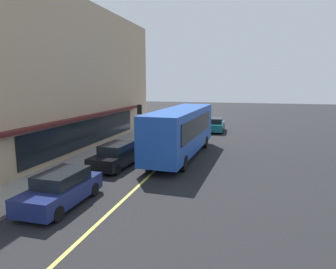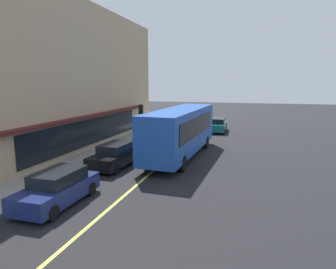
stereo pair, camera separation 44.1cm
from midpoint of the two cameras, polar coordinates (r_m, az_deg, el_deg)
name	(u,v)px [view 1 (the left image)]	position (r m, az deg, el deg)	size (l,w,h in m)	color
ground	(176,150)	(24.14, 1.09, -3.04)	(120.00, 120.00, 0.00)	black
sidewalk	(116,146)	(25.84, -10.22, -2.16)	(80.00, 2.85, 0.15)	gray
lane_centre_stripe	(176,150)	(24.14, 1.09, -3.03)	(36.00, 0.16, 0.01)	#D8D14C
storefront_building	(30,78)	(27.64, -25.10, 9.71)	(27.07, 11.35, 11.53)	tan
bus	(181,130)	(21.84, 1.95, 0.90)	(11.23, 3.02, 3.50)	#1E4CAD
traffic_light	(140,113)	(28.22, -5.81, 4.00)	(0.30, 0.52, 3.20)	#2D2D33
car_navy	(61,189)	(14.34, -20.42, -9.64)	(4.32, 1.89, 1.52)	navy
car_teal	(215,125)	(33.69, 8.55, 1.81)	(4.34, 1.95, 1.52)	#14666B
car_black	(116,156)	(19.63, -10.44, -3.98)	(4.39, 2.03, 1.52)	black
pedestrian_mid_block	(154,119)	(35.73, -2.97, 2.90)	(0.34, 0.34, 1.56)	black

